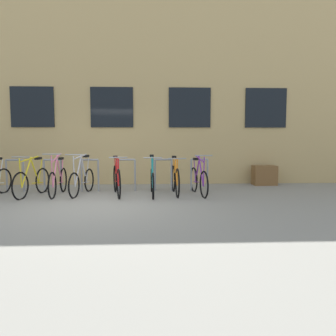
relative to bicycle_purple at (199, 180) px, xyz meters
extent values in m
plane|color=gray|center=(-2.43, -1.25, -0.38)|extent=(42.00, 42.00, 0.00)
cube|color=tan|center=(-2.43, 5.52, 2.55)|extent=(28.00, 7.13, 5.86)
cube|color=black|center=(-4.83, 1.93, 2.01)|extent=(1.30, 0.04, 1.22)
cube|color=black|center=(-2.43, 1.93, 2.01)|extent=(1.30, 0.04, 1.22)
cube|color=black|center=(-0.03, 1.93, 2.01)|extent=(1.30, 0.04, 1.22)
cube|color=black|center=(2.37, 1.93, 2.01)|extent=(1.30, 0.04, 1.22)
cylinder|color=gray|center=(-5.12, 0.65, 0.06)|extent=(0.05, 0.05, 0.86)
cylinder|color=gray|center=(-4.66, 0.65, 0.06)|extent=(0.05, 0.05, 0.86)
cylinder|color=gray|center=(-4.89, 0.65, 0.49)|extent=(0.45, 0.05, 0.05)
cylinder|color=gray|center=(-4.12, 0.65, 0.06)|extent=(0.05, 0.05, 0.86)
cylinder|color=gray|center=(-3.66, 0.65, 0.06)|extent=(0.05, 0.05, 0.86)
cylinder|color=gray|center=(-3.89, 0.65, 0.49)|extent=(0.45, 0.05, 0.05)
cylinder|color=gray|center=(-3.12, 0.65, 0.06)|extent=(0.05, 0.05, 0.86)
cylinder|color=gray|center=(-2.66, 0.65, 0.06)|extent=(0.05, 0.05, 0.86)
cylinder|color=gray|center=(-2.89, 0.65, 0.49)|extent=(0.45, 0.05, 0.05)
cylinder|color=gray|center=(-2.12, 0.65, 0.06)|extent=(0.05, 0.05, 0.86)
cylinder|color=gray|center=(-1.66, 0.65, 0.06)|extent=(0.05, 0.05, 0.86)
cylinder|color=gray|center=(-1.89, 0.65, 0.49)|extent=(0.45, 0.05, 0.05)
cylinder|color=gray|center=(-1.12, 0.65, 0.06)|extent=(0.05, 0.05, 0.86)
cylinder|color=gray|center=(-0.66, 0.65, 0.06)|extent=(0.05, 0.05, 0.86)
cylinder|color=gray|center=(-0.89, 0.65, 0.49)|extent=(0.45, 0.05, 0.05)
cylinder|color=gray|center=(-0.12, 0.65, 0.06)|extent=(0.05, 0.05, 0.86)
cylinder|color=gray|center=(0.34, 0.65, 0.06)|extent=(0.05, 0.05, 0.86)
cylinder|color=gray|center=(0.11, 0.65, 0.49)|extent=(0.45, 0.05, 0.05)
torus|color=black|center=(-0.06, 0.48, -0.05)|extent=(0.13, 0.68, 0.68)
torus|color=black|center=(0.06, -0.48, -0.05)|extent=(0.13, 0.68, 0.68)
cylinder|color=#722D99|center=(0.03, -0.21, 0.26)|extent=(0.10, 0.46, 0.74)
cylinder|color=#722D99|center=(-0.02, 0.15, 0.19)|extent=(0.08, 0.34, 0.61)
cylinder|color=#722D99|center=(0.01, -0.06, 0.56)|extent=(0.13, 0.74, 0.16)
cylinder|color=#722D99|center=(-0.03, 0.24, -0.08)|extent=(0.09, 0.48, 0.07)
cylinder|color=#722D99|center=(-0.05, 0.39, 0.22)|extent=(0.05, 0.20, 0.55)
cylinder|color=#722D99|center=(0.06, -0.45, 0.28)|extent=(0.04, 0.08, 0.68)
cube|color=black|center=(-0.04, 0.30, 0.52)|extent=(0.13, 0.21, 0.06)
cylinder|color=gray|center=(0.06, -0.43, 0.65)|extent=(0.44, 0.08, 0.03)
torus|color=black|center=(-2.20, 0.53, -0.03)|extent=(0.19, 0.73, 0.74)
torus|color=black|center=(-1.99, -0.48, -0.03)|extent=(0.19, 0.73, 0.74)
cylinder|color=red|center=(-2.05, -0.20, 0.25)|extent=(0.13, 0.49, 0.68)
cylinder|color=red|center=(-2.13, 0.19, 0.24)|extent=(0.11, 0.36, 0.64)
cylinder|color=red|center=(-2.08, -0.04, 0.57)|extent=(0.19, 0.79, 0.07)
cylinder|color=red|center=(-2.14, 0.28, -0.05)|extent=(0.13, 0.51, 0.08)
cylinder|color=red|center=(-2.18, 0.44, 0.26)|extent=(0.06, 0.20, 0.58)
cylinder|color=red|center=(-2.00, -0.45, 0.28)|extent=(0.04, 0.08, 0.61)
cube|color=black|center=(-2.16, 0.35, 0.58)|extent=(0.14, 0.22, 0.06)
cylinder|color=gray|center=(-2.00, -0.43, 0.61)|extent=(0.44, 0.11, 0.03)
torus|color=black|center=(-1.21, 0.52, -0.07)|extent=(0.06, 0.66, 0.65)
torus|color=black|center=(-1.17, -0.56, -0.07)|extent=(0.06, 0.66, 0.65)
cylinder|color=teal|center=(-1.18, -0.27, 0.23)|extent=(0.05, 0.52, 0.71)
cylinder|color=teal|center=(-1.20, 0.16, 0.23)|extent=(0.05, 0.39, 0.71)
cylinder|color=teal|center=(-1.19, -0.09, 0.58)|extent=(0.07, 0.85, 0.04)
cylinder|color=teal|center=(-1.20, 0.25, -0.09)|extent=(0.04, 0.54, 0.07)
cylinder|color=teal|center=(-1.21, 0.43, 0.26)|extent=(0.03, 0.20, 0.65)
cylinder|color=teal|center=(-1.17, -0.54, 0.25)|extent=(0.03, 0.08, 0.65)
cube|color=black|center=(-1.20, 0.34, 0.61)|extent=(0.11, 0.20, 0.06)
cylinder|color=gray|center=(-1.17, -0.51, 0.61)|extent=(0.44, 0.04, 0.03)
torus|color=black|center=(-2.91, 0.64, -0.07)|extent=(0.15, 0.64, 0.65)
torus|color=black|center=(-3.08, -0.35, -0.07)|extent=(0.15, 0.64, 0.65)
cylinder|color=#B7B7BC|center=(-3.04, -0.08, 0.26)|extent=(0.12, 0.48, 0.78)
cylinder|color=#B7B7BC|center=(-2.97, 0.30, 0.22)|extent=(0.10, 0.35, 0.70)
cylinder|color=#B7B7BC|center=(-3.01, 0.08, 0.60)|extent=(0.17, 0.76, 0.11)
cylinder|color=#B7B7BC|center=(-2.96, 0.39, -0.10)|extent=(0.11, 0.50, 0.07)
cylinder|color=#B7B7BC|center=(-2.93, 0.55, 0.25)|extent=(0.06, 0.20, 0.65)
cylinder|color=#B7B7BC|center=(-3.08, -0.32, 0.28)|extent=(0.04, 0.08, 0.72)
cube|color=black|center=(-2.94, 0.46, 0.60)|extent=(0.13, 0.21, 0.06)
cylinder|color=gray|center=(-3.08, -0.30, 0.67)|extent=(0.44, 0.10, 0.03)
torus|color=black|center=(-5.12, 0.48, -0.06)|extent=(0.16, 0.67, 0.68)
cylinder|color=silver|center=(-5.14, 0.39, 0.23)|extent=(0.06, 0.20, 0.58)
torus|color=black|center=(-0.62, 0.56, -0.03)|extent=(0.07, 0.74, 0.73)
torus|color=black|center=(-0.58, -0.40, -0.03)|extent=(0.07, 0.74, 0.73)
cylinder|color=orange|center=(-0.59, -0.14, 0.23)|extent=(0.05, 0.46, 0.65)
cylinder|color=orange|center=(-0.60, 0.23, 0.23)|extent=(0.05, 0.33, 0.64)
cylinder|color=orange|center=(-0.59, 0.01, 0.54)|extent=(0.07, 0.73, 0.04)
cylinder|color=orange|center=(-0.61, 0.32, -0.05)|extent=(0.04, 0.48, 0.08)
cylinder|color=orange|center=(-0.61, 0.47, 0.26)|extent=(0.03, 0.20, 0.58)
cylinder|color=orange|center=(-0.58, -0.38, 0.26)|extent=(0.03, 0.08, 0.58)
cube|color=black|center=(-0.61, 0.38, 0.57)|extent=(0.11, 0.20, 0.06)
cylinder|color=gray|center=(-0.58, -0.35, 0.58)|extent=(0.44, 0.04, 0.03)
torus|color=black|center=(-3.60, 0.63, -0.06)|extent=(0.05, 0.67, 0.67)
torus|color=black|center=(-3.58, -0.43, -0.06)|extent=(0.05, 0.67, 0.67)
cylinder|color=pink|center=(-3.59, -0.14, 0.28)|extent=(0.05, 0.51, 0.79)
cylinder|color=pink|center=(-3.60, 0.28, 0.20)|extent=(0.04, 0.38, 0.63)
cylinder|color=pink|center=(-3.59, 0.04, 0.58)|extent=(0.05, 0.84, 0.19)
cylinder|color=pink|center=(-3.60, 0.37, -0.08)|extent=(0.04, 0.53, 0.07)
cylinder|color=pink|center=(-3.60, 0.54, 0.22)|extent=(0.03, 0.20, 0.57)
cylinder|color=pink|center=(-3.58, -0.40, 0.30)|extent=(0.03, 0.08, 0.72)
cube|color=black|center=(-3.60, 0.45, 0.54)|extent=(0.10, 0.20, 0.06)
cylinder|color=gray|center=(-3.58, -0.38, 0.69)|extent=(0.44, 0.04, 0.03)
torus|color=black|center=(-4.11, 0.49, -0.06)|extent=(0.17, 0.68, 0.68)
torus|color=black|center=(-4.30, -0.50, -0.06)|extent=(0.17, 0.68, 0.68)
cylinder|color=yellow|center=(-4.25, -0.22, 0.25)|extent=(0.13, 0.48, 0.72)
cylinder|color=yellow|center=(-4.18, 0.15, 0.21)|extent=(0.10, 0.35, 0.64)
cylinder|color=yellow|center=(-4.22, -0.07, 0.56)|extent=(0.18, 0.77, 0.12)
cylinder|color=yellow|center=(-4.16, 0.24, -0.08)|extent=(0.12, 0.50, 0.07)
cylinder|color=yellow|center=(-4.13, 0.40, 0.23)|extent=(0.06, 0.20, 0.58)
cylinder|color=yellow|center=(-4.30, -0.47, 0.27)|extent=(0.04, 0.08, 0.66)
cube|color=black|center=(-4.15, 0.31, 0.55)|extent=(0.14, 0.22, 0.06)
cylinder|color=gray|center=(-4.29, -0.45, 0.63)|extent=(0.44, 0.11, 0.03)
cube|color=brown|center=(2.27, 1.60, -0.08)|extent=(0.70, 0.44, 0.60)
camera|label=1|loc=(-1.17, -8.23, 1.07)|focal=34.73mm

